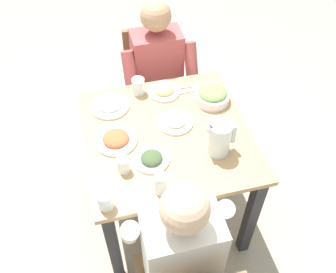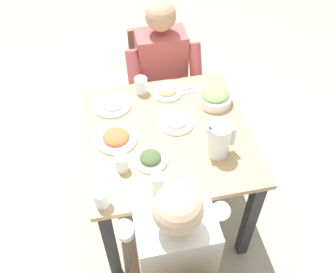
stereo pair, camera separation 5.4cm
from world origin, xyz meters
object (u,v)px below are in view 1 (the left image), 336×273
Objects in this scene: plate_beans at (175,122)px; plate_fries at (164,90)px; plate_yoghurt at (110,105)px; water_glass_near_right at (138,86)px; plate_rice_curry at (116,139)px; water_pitcher at (219,138)px; salad_bowl at (212,95)px; water_glass_center at (105,200)px; dining_table at (167,149)px; diner_far at (160,82)px; diner_near at (176,242)px; chair_far at (154,80)px; water_glass_by_pitcher at (123,165)px; plate_dolmas at (152,159)px; water_glass_near_left at (161,184)px.

plate_beans is 1.06× the size of plate_fries.
plate_fries reaches higher than plate_yoghurt.
plate_rice_curry is at bearing -118.24° from water_glass_near_right.
salad_bowl is (0.09, 0.37, -0.05)m from water_pitcher.
water_glass_center reaches higher than plate_yoghurt.
plate_yoghurt reaches higher than dining_table.
diner_far is 1.07m from water_glass_center.
plate_fries is 0.16m from water_glass_near_right.
plate_yoghurt is at bearing 171.12° from salad_bowl.
water_pitcher is at bearing -80.41° from diner_far.
diner_far is (0.19, 1.14, 0.00)m from diner_near.
water_glass_near_right reaches higher than salad_bowl.
plate_yoghurt is 2.46× the size of water_glass_center.
plate_fries is (-0.03, -0.45, 0.28)m from chair_far.
diner_near is at bearing -99.95° from dining_table.
dining_table is at bearing 35.68° from water_glass_by_pitcher.
chair_far is 8.79× the size of water_glass_near_right.
plate_yoghurt is at bearing 108.26° from plate_dolmas.
plate_yoghurt is at bearing -155.89° from water_glass_near_right.
plate_dolmas is at bearing -140.88° from salad_bowl.
plate_fries is at bearing 69.45° from plate_dolmas.
chair_far reaches higher than water_glass_near_left.
salad_bowl is (0.22, -0.58, 0.31)m from chair_far.
salad_bowl is at bearing -59.82° from diner_far.
water_glass_by_pitcher is at bearing 58.21° from water_glass_center.
water_glass_near_left is at bearing -113.58° from plate_beans.
salad_bowl is at bearing 16.98° from plate_rice_curry.
diner_far is at bearing 38.27° from plate_yoghurt.
water_glass_near_left is at bearing -92.81° from water_glass_near_right.
chair_far is at bearing 85.80° from plate_fries.
diner_near is at bearing -84.65° from water_glass_near_left.
diner_far is 0.86m from water_glass_by_pitcher.
diner_far is 6.14× the size of water_pitcher.
plate_yoghurt is (-0.37, -0.49, 0.28)m from chair_far.
water_pitcher reaches higher than water_glass_by_pitcher.
dining_table is 0.76× the size of diner_near.
water_pitcher is at bearing 26.54° from water_glass_near_left.
diner_near is at bearing -99.73° from diner_far.
plate_dolmas is 2.05× the size of water_glass_by_pitcher.
water_glass_near_right is at bearing 85.95° from plate_dolmas.
water_glass_center reaches higher than water_glass_by_pitcher.
diner_far is at bearing 80.49° from dining_table.
dining_table is at bearing 71.25° from water_glass_near_left.
water_glass_by_pitcher is at bearing -87.59° from plate_rice_curry.
dining_table is 8.95× the size of water_glass_near_right.
water_glass_near_right is 0.58m from water_glass_by_pitcher.
diner_near is 5.95× the size of plate_beans.
plate_dolmas is at bearing 90.79° from water_glass_near_left.
dining_table is 0.42m from plate_yoghurt.
water_glass_near_right reaches higher than plate_dolmas.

